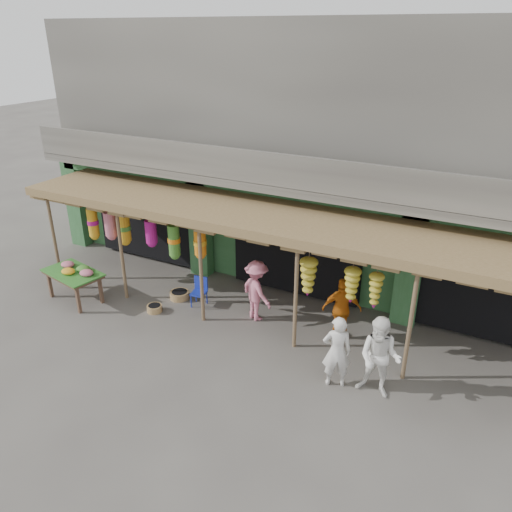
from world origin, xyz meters
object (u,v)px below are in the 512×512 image
at_px(blue_chair, 200,290).
at_px(person_vendor, 342,309).
at_px(flower_table, 74,273).
at_px(person_shopper, 257,291).
at_px(person_front, 337,351).
at_px(person_right, 380,358).

height_order(blue_chair, person_vendor, person_vendor).
bearing_deg(person_vendor, flower_table, -9.41).
bearing_deg(person_shopper, person_vendor, -148.88).
bearing_deg(person_front, flower_table, -24.93).
distance_m(blue_chair, person_vendor, 3.85).
bearing_deg(person_vendor, person_shopper, -18.02).
relative_size(flower_table, person_vendor, 1.16).
bearing_deg(person_shopper, flower_table, 43.49).
height_order(flower_table, person_shopper, person_shopper).
xyz_separation_m(flower_table, person_front, (7.39, -0.16, 0.01)).
bearing_deg(person_vendor, blue_chair, -18.80).
distance_m(flower_table, person_right, 8.23).
distance_m(person_front, person_shopper, 3.05).
bearing_deg(person_right, flower_table, -179.32).
height_order(person_right, person_shopper, person_right).
bearing_deg(person_right, person_vendor, 130.24).
bearing_deg(person_front, blue_chair, -42.82).
bearing_deg(person_shopper, person_right, -175.54).
bearing_deg(person_front, person_right, 162.91).
xyz_separation_m(person_right, person_vendor, (-1.30, 1.60, -0.09)).
bearing_deg(blue_chair, person_shopper, -7.82).
distance_m(person_right, person_vendor, 2.07).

